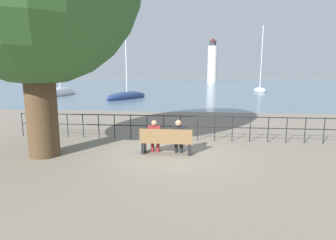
% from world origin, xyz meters
% --- Properties ---
extents(ground_plane, '(1000.00, 1000.00, 0.00)m').
position_xyz_m(ground_plane, '(0.00, 0.00, 0.00)').
color(ground_plane, gray).
extents(harbor_water, '(600.00, 300.00, 0.01)m').
position_xyz_m(harbor_water, '(0.00, 161.02, 0.00)').
color(harbor_water, slate).
rests_on(harbor_water, ground_plane).
extents(park_bench, '(1.78, 0.45, 0.90)m').
position_xyz_m(park_bench, '(0.00, -0.06, 0.43)').
color(park_bench, brown).
rests_on(park_bench, ground_plane).
extents(seated_person_left, '(0.43, 0.35, 1.17)m').
position_xyz_m(seated_person_left, '(-0.41, 0.02, 0.64)').
color(seated_person_left, maroon).
rests_on(seated_person_left, ground_plane).
extents(seated_person_right, '(0.41, 0.35, 1.19)m').
position_xyz_m(seated_person_right, '(0.41, 0.02, 0.66)').
color(seated_person_right, black).
rests_on(seated_person_right, ground_plane).
extents(promenade_railing, '(13.52, 0.04, 1.05)m').
position_xyz_m(promenade_railing, '(0.00, 2.03, 0.69)').
color(promenade_railing, black).
rests_on(promenade_railing, ground_plane).
extents(sailboat_0, '(1.93, 5.44, 11.92)m').
position_xyz_m(sailboat_0, '(12.38, 40.86, 0.33)').
color(sailboat_0, white).
rests_on(sailboat_0, ground_plane).
extents(sailboat_1, '(4.43, 7.65, 11.83)m').
position_xyz_m(sailboat_1, '(-7.54, 22.79, 0.32)').
color(sailboat_1, navy).
rests_on(sailboat_1, ground_plane).
extents(sailboat_2, '(2.16, 8.71, 7.36)m').
position_xyz_m(sailboat_2, '(-18.51, 27.05, 0.35)').
color(sailboat_2, white).
rests_on(sailboat_2, ground_plane).
extents(harbor_lighthouse, '(4.78, 4.78, 22.38)m').
position_xyz_m(harbor_lighthouse, '(8.62, 132.04, 10.41)').
color(harbor_lighthouse, silver).
rests_on(harbor_lighthouse, ground_plane).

